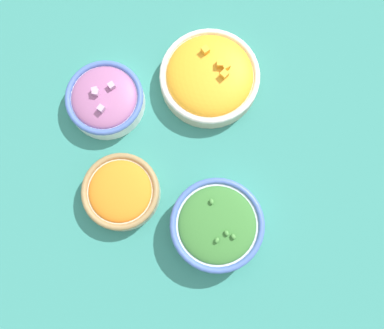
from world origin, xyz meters
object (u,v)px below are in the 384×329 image
Objects in this scene: bowl_squash at (210,77)px; bowl_carrots at (121,192)px; bowl_broccoli at (217,225)px; bowl_red_onion at (105,99)px.

bowl_squash is 1.36× the size of bowl_carrots.
bowl_broccoli is 0.20m from bowl_carrots.
bowl_broccoli is at bearing 16.26° from bowl_red_onion.
bowl_broccoli reaches higher than bowl_red_onion.
bowl_red_onion is at bearing -163.74° from bowl_broccoli.
bowl_squash is (0.05, 0.21, 0.00)m from bowl_red_onion.
bowl_broccoli is (0.33, 0.10, 0.01)m from bowl_red_onion.
bowl_red_onion is 0.89× the size of bowl_broccoli.
bowl_squash reaches higher than bowl_carrots.
bowl_carrots is (0.14, -0.26, -0.00)m from bowl_squash.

